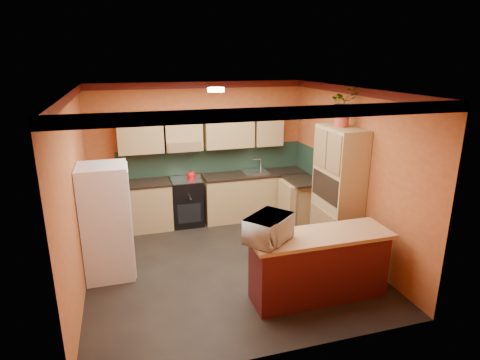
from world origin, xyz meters
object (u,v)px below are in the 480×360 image
stove (187,202)px  breakfast_bar (319,268)px  fridge (107,222)px  microwave (269,229)px  base_cabinets_back (218,199)px  pantry (338,192)px

stove → breakfast_bar: bearing=-66.8°
fridge → microwave: size_ratio=2.81×
microwave → fridge: bearing=104.8°
stove → fridge: size_ratio=0.54×
fridge → microwave: fridge is taller
stove → fridge: (-1.41, -1.60, 0.39)m
base_cabinets_back → fridge: (-2.03, -1.60, 0.41)m
pantry → breakfast_bar: 1.59m
fridge → pantry: size_ratio=0.81×
base_cabinets_back → stove: size_ratio=4.01×
microwave → pantry: bearing=-4.0°
stove → pantry: 2.93m
base_cabinets_back → microwave: microwave is taller
fridge → microwave: bearing=-35.7°
base_cabinets_back → microwave: (-0.06, -3.01, 0.66)m
fridge → microwave: 2.44m
pantry → breakfast_bar: bearing=-127.8°
pantry → microwave: size_ratio=3.47×
base_cabinets_back → stove: (-0.62, -0.00, 0.02)m
stove → breakfast_bar: 3.28m
pantry → fridge: bearing=176.0°
base_cabinets_back → pantry: bearing=-49.7°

